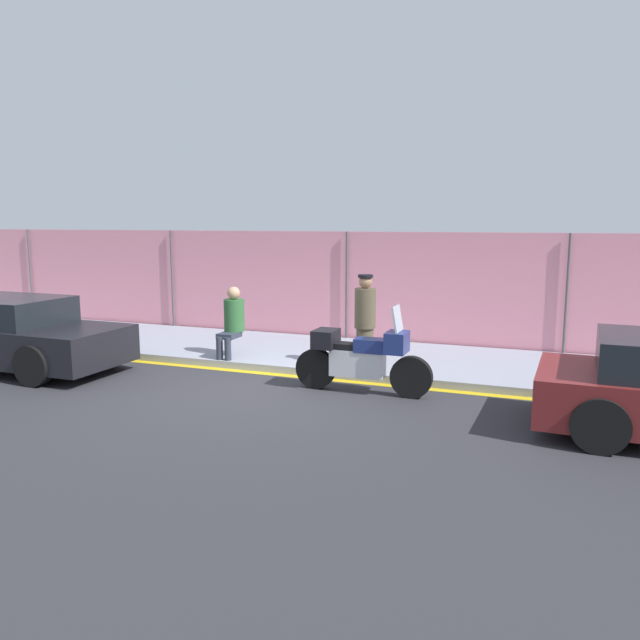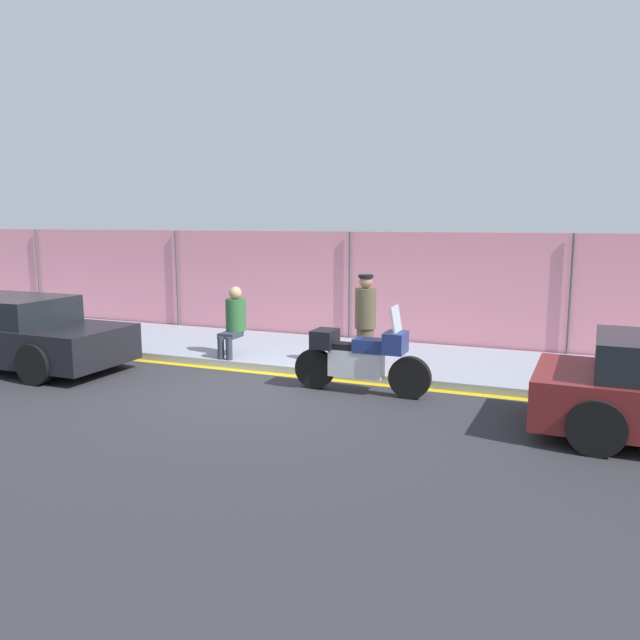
{
  "view_description": "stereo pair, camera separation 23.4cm",
  "coord_description": "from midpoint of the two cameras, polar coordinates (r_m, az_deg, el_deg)",
  "views": [
    {
      "loc": [
        4.44,
        -8.98,
        2.8
      ],
      "look_at": [
        0.56,
        1.21,
        1.05
      ],
      "focal_mm": 35.0,
      "sensor_mm": 36.0,
      "label": 1
    },
    {
      "loc": [
        4.66,
        -8.9,
        2.8
      ],
      "look_at": [
        0.56,
        1.21,
        1.05
      ],
      "focal_mm": 35.0,
      "sensor_mm": 36.0,
      "label": 2
    }
  ],
  "objects": [
    {
      "name": "person_seated_on_curb",
      "position": [
        12.39,
        -8.54,
        0.17
      ],
      "size": [
        0.4,
        0.71,
        1.38
      ],
      "color": "#2D3342",
      "rests_on": "sidewalk"
    },
    {
      "name": "officer_standing",
      "position": [
        11.35,
        3.55,
        -0.01
      ],
      "size": [
        0.39,
        0.39,
        1.7
      ],
      "color": "brown",
      "rests_on": "sidewalk"
    },
    {
      "name": "ground_plane",
      "position": [
        10.41,
        -5.92,
        -6.55
      ],
      "size": [
        120.0,
        120.0,
        0.0
      ],
      "primitive_type": "plane",
      "color": "#2D2D33"
    },
    {
      "name": "curb_paint_stripe",
      "position": [
        11.4,
        -3.35,
        -5.12
      ],
      "size": [
        34.54,
        0.18,
        0.01
      ],
      "color": "gold",
      "rests_on": "ground_plane"
    },
    {
      "name": "storefront_fence",
      "position": [
        14.24,
        2.1,
        2.95
      ],
      "size": [
        32.81,
        0.17,
        2.55
      ],
      "color": "pink",
      "rests_on": "ground_plane"
    },
    {
      "name": "parked_car_left_down_street",
      "position": [
        13.32,
        -27.2,
        -1.13
      ],
      "size": [
        4.67,
        1.93,
        1.37
      ],
      "rotation": [
        0.0,
        0.0,
        -0.01
      ],
      "color": "black",
      "rests_on": "ground_plane"
    },
    {
      "name": "motorcycle",
      "position": [
        10.18,
        3.11,
        -3.44
      ],
      "size": [
        2.31,
        0.5,
        1.47
      ],
      "rotation": [
        0.0,
        0.0,
        -0.0
      ],
      "color": "black",
      "rests_on": "ground_plane"
    },
    {
      "name": "sidewalk",
      "position": [
        12.88,
        -0.31,
        -3.14
      ],
      "size": [
        34.54,
        3.15,
        0.14
      ],
      "color": "#8E93A3",
      "rests_on": "ground_plane"
    }
  ]
}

